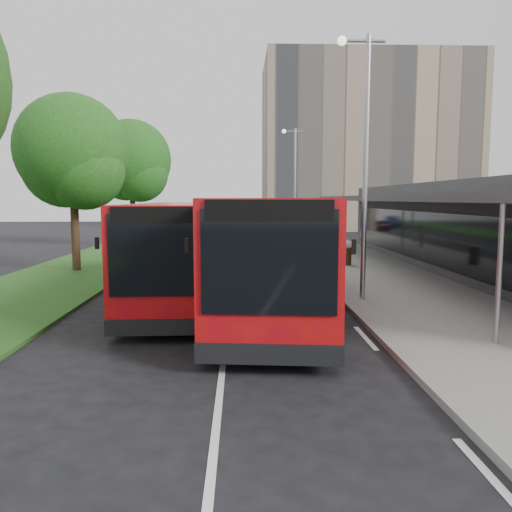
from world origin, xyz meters
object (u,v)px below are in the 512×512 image
Objects in this scene: tree_far at (132,165)px; litter_bin at (346,256)px; lamp_post_far at (294,178)px; bus_second at (184,250)px; bollard at (309,239)px; car_far at (227,222)px; tree_mid at (72,158)px; bus_main at (277,253)px; lamp_post_near at (363,151)px; car_near at (254,225)px.

tree_far reaches higher than litter_bin.
lamp_post_far reaches higher than litter_bin.
bus_second is 16.78m from bollard.
tree_mid is at bearing -107.94° from car_far.
bus_second is at bearing 153.41° from bus_main.
bus_main reaches higher than bus_second.
bus_main is 3.46m from bus_second.
lamp_post_near is 6.51m from bus_second.
litter_bin is at bearing 43.64° from bus_second.
tree_mid is 17.08m from lamp_post_far.
lamp_post_near is 4.14m from bus_main.
tree_mid is at bearing -108.76° from car_near.
tree_far is at bearing 120.29° from lamp_post_near.
lamp_post_near is at bearing 22.39° from bus_main.
litter_bin is at bearing -84.04° from lamp_post_far.
tree_mid is 13.18m from lamp_post_near.
tree_far is at bearing 138.09° from litter_bin.
tree_far is at bearing 105.48° from bus_second.
bollard is 0.29× the size of car_far.
car_near is (-2.38, 36.63, -4.16)m from lamp_post_near.
bus_main is at bearing -100.93° from bollard.
bollard is at bearing 66.49° from bus_second.
lamp_post_near is 17.05m from bollard.
lamp_post_near reaches higher than bus_second.
lamp_post_near is 1.00× the size of lamp_post_far.
bus_second is 13.25× the size of litter_bin.
bollard is (11.79, 9.50, -4.35)m from tree_mid.
bollard is 20.31m from car_near.
lamp_post_far is 0.72× the size of bus_second.
bollard is (0.66, -3.44, -4.02)m from lamp_post_far.
bollard is at bearing -83.68° from car_near.
tree_far is 17.37m from litter_bin.
bus_second is 41.57m from car_far.
lamp_post_near is 43.10m from car_far.
bus_second is (-5.62, -18.98, -3.12)m from lamp_post_far.
tree_mid reaches higher than litter_bin.
lamp_post_far is 9.54× the size of litter_bin.
car_near is 6.64m from car_far.
bus_second reaches higher than car_near.
car_far is (-6.01, 26.02, -0.07)m from bollard.
tree_far is 10.23× the size of litter_bin.
car_far is at bearing 97.16° from lamp_post_near.
bus_main reaches higher than litter_bin.
bus_second is 2.88× the size of car_far.
lamp_post_near reaches higher than car_far.
lamp_post_near reaches higher than tree_mid.
bus_main is (-2.70, -20.82, -3.04)m from lamp_post_far.
lamp_post_far is at bearing 88.14° from bus_main.
bus_second is at bearing -99.08° from car_far.
lamp_post_far is (0.00, 20.00, 0.00)m from lamp_post_near.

